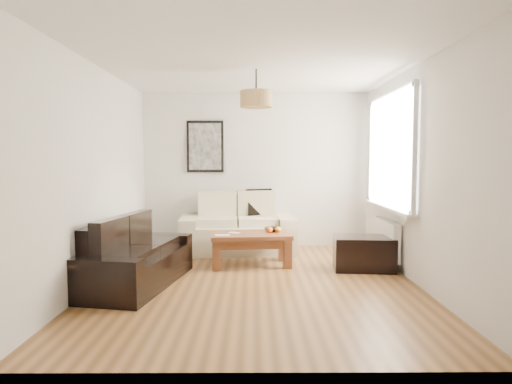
{
  "coord_description": "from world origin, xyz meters",
  "views": [
    {
      "loc": [
        -0.03,
        -5.18,
        1.48
      ],
      "look_at": [
        0.0,
        0.6,
        1.05
      ],
      "focal_mm": 30.58,
      "sensor_mm": 36.0,
      "label": 1
    }
  ],
  "objects_px": {
    "sofa_leather": "(135,254)",
    "coffee_table": "(251,249)",
    "loveseat_cream": "(237,224)",
    "ottoman": "(364,253)"
  },
  "relations": [
    {
      "from": "coffee_table",
      "to": "loveseat_cream",
      "type": "bearing_deg",
      "value": 103.49
    },
    {
      "from": "sofa_leather",
      "to": "coffee_table",
      "type": "height_order",
      "value": "sofa_leather"
    },
    {
      "from": "loveseat_cream",
      "to": "ottoman",
      "type": "xyz_separation_m",
      "value": [
        1.75,
        -1.19,
        -0.22
      ]
    },
    {
      "from": "loveseat_cream",
      "to": "ottoman",
      "type": "bearing_deg",
      "value": -38.11
    },
    {
      "from": "loveseat_cream",
      "to": "sofa_leather",
      "type": "height_order",
      "value": "loveseat_cream"
    },
    {
      "from": "sofa_leather",
      "to": "coffee_table",
      "type": "xyz_separation_m",
      "value": [
        1.36,
        0.95,
        -0.14
      ]
    },
    {
      "from": "sofa_leather",
      "to": "ottoman",
      "type": "height_order",
      "value": "sofa_leather"
    },
    {
      "from": "loveseat_cream",
      "to": "sofa_leather",
      "type": "bearing_deg",
      "value": -125.0
    },
    {
      "from": "loveseat_cream",
      "to": "ottoman",
      "type": "relative_size",
      "value": 2.3
    },
    {
      "from": "loveseat_cream",
      "to": "coffee_table",
      "type": "distance_m",
      "value": 0.98
    }
  ]
}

